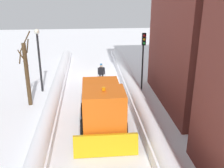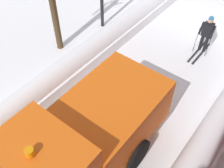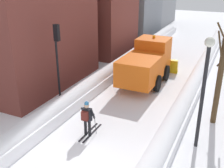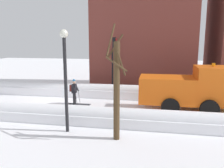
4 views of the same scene
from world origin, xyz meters
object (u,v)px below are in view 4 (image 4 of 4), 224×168
object	(u,v)px
skier	(74,90)
street_lamp	(65,68)
plow_truck	(188,89)
traffic_light_pole	(114,55)
bare_tree_near	(117,89)

from	to	relation	value
skier	street_lamp	world-z (taller)	street_lamp
plow_truck	skier	bearing A→B (deg)	-92.63
traffic_light_pole	bare_tree_near	bearing A→B (deg)	10.83
plow_truck	bare_tree_near	xyz separation A→B (m)	(4.94, -3.75, 0.89)
street_lamp	bare_tree_near	distance (m)	2.71
skier	bare_tree_near	size ratio (longest dim) A/B	0.35
plow_truck	skier	distance (m)	7.66
traffic_light_pole	street_lamp	bearing A→B (deg)	-6.79
plow_truck	skier	world-z (taller)	plow_truck
plow_truck	traffic_light_pole	xyz separation A→B (m)	(-3.44, -5.35, 1.80)
street_lamp	bare_tree_near	size ratio (longest dim) A/B	0.96
traffic_light_pole	skier	bearing A→B (deg)	-36.46
plow_truck	traffic_light_pole	size ratio (longest dim) A/B	1.27
skier	traffic_light_pole	distance (m)	4.46
skier	street_lamp	size ratio (longest dim) A/B	0.36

